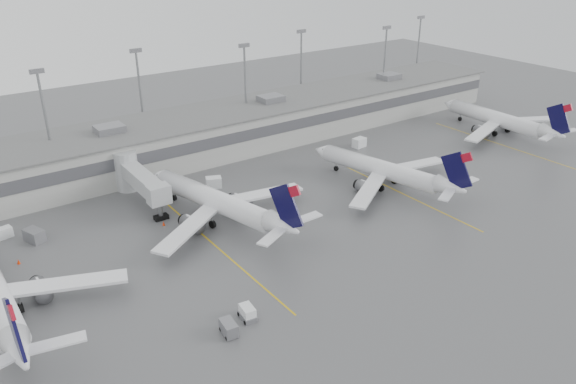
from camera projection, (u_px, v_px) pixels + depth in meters
ground at (423, 283)px, 72.46m from camera, size 260.00×260.00×0.00m
terminal at (210, 132)px, 113.62m from camera, size 152.00×17.00×9.45m
light_masts at (194, 88)px, 114.57m from camera, size 142.40×8.00×20.60m
jet_bridge_right at (135, 177)px, 93.95m from camera, size 4.00×17.20×7.00m
stand_markings at (311, 213)px, 90.23m from camera, size 105.25×40.00×0.01m
jet_mid_left at (220, 202)px, 86.33m from camera, size 28.96×32.85×10.81m
jet_mid_right at (386, 170)px, 98.36m from camera, size 27.48×31.16×10.23m
jet_far_right at (501, 120)px, 124.33m from camera, size 28.95×32.47×10.50m
baggage_tug at (247, 314)px, 65.52m from camera, size 1.91×2.70×1.63m
baggage_cart at (229, 328)px, 62.88m from camera, size 1.72×2.66×1.61m
gse_uld_a at (4, 233)px, 82.85m from camera, size 2.42×1.84×1.55m
gse_uld_b at (214, 182)px, 98.99m from camera, size 3.16×2.67×1.90m
gse_uld_c at (359, 143)px, 117.53m from camera, size 2.99×2.23×1.95m
gse_loader at (34, 236)px, 81.75m from camera, size 2.84×3.48×1.88m
cone_a at (18, 262)px, 76.40m from camera, size 0.45×0.45×0.71m
cone_b at (164, 223)px, 86.40m from camera, size 0.42×0.42×0.67m
cone_c at (363, 167)px, 106.83m from camera, size 0.49×0.49×0.77m
cone_d at (480, 136)px, 123.31m from camera, size 0.45×0.45×0.71m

